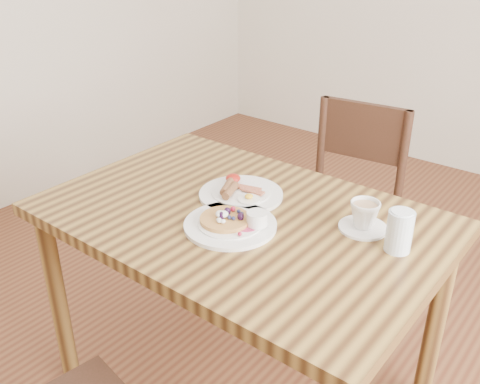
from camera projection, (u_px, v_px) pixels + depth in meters
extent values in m
cube|color=olive|center=(240.00, 218.00, 1.63)|extent=(1.20, 0.80, 0.04)
cylinder|color=olive|center=(58.00, 302.00, 1.86)|extent=(0.06, 0.06, 0.71)
cylinder|color=olive|center=(434.00, 329.00, 1.74)|extent=(0.06, 0.06, 0.71)
cylinder|color=olive|center=(192.00, 225.00, 2.34)|extent=(0.06, 0.06, 0.71)
cube|color=#391C14|center=(340.00, 215.00, 2.23)|extent=(0.47, 0.47, 0.04)
cylinder|color=#391C14|center=(280.00, 269.00, 2.28)|extent=(0.04, 0.04, 0.43)
cylinder|color=#391C14|center=(360.00, 297.00, 2.11)|extent=(0.04, 0.04, 0.43)
cylinder|color=#391C14|center=(315.00, 232.00, 2.55)|extent=(0.04, 0.04, 0.43)
cylinder|color=#391C14|center=(389.00, 254.00, 2.38)|extent=(0.04, 0.04, 0.43)
cylinder|color=#391C14|center=(403.00, 162.00, 2.18)|extent=(0.04, 0.04, 0.43)
cylinder|color=#391C14|center=(321.00, 145.00, 2.35)|extent=(0.04, 0.04, 0.43)
cube|color=#391C14|center=(364.00, 131.00, 2.23)|extent=(0.38, 0.07, 0.24)
cylinder|color=white|center=(230.00, 225.00, 1.55)|extent=(0.27, 0.27, 0.01)
cylinder|color=white|center=(230.00, 223.00, 1.54)|extent=(0.19, 0.19, 0.01)
cylinder|color=#B22D59|center=(246.00, 226.00, 1.52)|extent=(0.07, 0.07, 0.00)
cylinder|color=#C68C47|center=(225.00, 219.00, 1.54)|extent=(0.15, 0.15, 0.01)
ellipsoid|color=white|center=(223.00, 214.00, 1.54)|extent=(0.03, 0.03, 0.02)
ellipsoid|color=white|center=(221.00, 220.00, 1.51)|extent=(0.02, 0.02, 0.01)
cylinder|color=white|center=(257.00, 219.00, 1.52)|extent=(0.06, 0.06, 0.04)
cylinder|color=#591E07|center=(257.00, 214.00, 1.51)|extent=(0.05, 0.05, 0.00)
sphere|color=black|center=(236.00, 216.00, 1.53)|extent=(0.02, 0.02, 0.02)
sphere|color=#1E234C|center=(241.00, 215.00, 1.54)|extent=(0.01, 0.01, 0.01)
sphere|color=#1E234C|center=(240.00, 211.00, 1.57)|extent=(0.01, 0.01, 0.01)
sphere|color=#B21938|center=(232.00, 211.00, 1.56)|extent=(0.02, 0.02, 0.02)
sphere|color=black|center=(226.00, 210.00, 1.56)|extent=(0.02, 0.02, 0.02)
sphere|color=#1E234C|center=(219.00, 213.00, 1.55)|extent=(0.01, 0.01, 0.01)
sphere|color=black|center=(225.00, 215.00, 1.54)|extent=(0.02, 0.02, 0.02)
sphere|color=#1E234C|center=(226.00, 219.00, 1.52)|extent=(0.01, 0.01, 0.01)
sphere|color=#1E234C|center=(233.00, 221.00, 1.51)|extent=(0.01, 0.01, 0.01)
sphere|color=#1E234C|center=(238.00, 234.00, 1.47)|extent=(0.01, 0.01, 0.01)
sphere|color=#B21938|center=(251.00, 230.00, 1.49)|extent=(0.01, 0.01, 0.01)
sphere|color=black|center=(258.00, 223.00, 1.52)|extent=(0.02, 0.02, 0.02)
cylinder|color=white|center=(241.00, 194.00, 1.72)|extent=(0.27, 0.27, 0.01)
cylinder|color=white|center=(241.00, 192.00, 1.72)|extent=(0.19, 0.19, 0.01)
cylinder|color=brown|center=(227.00, 187.00, 1.72)|extent=(0.06, 0.10, 0.03)
cylinder|color=brown|center=(230.00, 191.00, 1.69)|extent=(0.06, 0.10, 0.03)
cube|color=maroon|center=(249.00, 188.00, 1.73)|extent=(0.08, 0.04, 0.01)
cube|color=maroon|center=(252.00, 191.00, 1.70)|extent=(0.08, 0.03, 0.01)
cylinder|color=white|center=(249.00, 199.00, 1.66)|extent=(0.07, 0.07, 0.00)
ellipsoid|color=yellow|center=(249.00, 196.00, 1.66)|extent=(0.03, 0.03, 0.01)
ellipsoid|color=#A5190F|center=(233.00, 178.00, 1.77)|extent=(0.05, 0.05, 0.03)
cylinder|color=white|center=(363.00, 228.00, 1.54)|extent=(0.14, 0.14, 0.01)
imported|color=white|center=(364.00, 214.00, 1.52)|extent=(0.11, 0.11, 0.08)
cylinder|color=tan|center=(365.00, 206.00, 1.50)|extent=(0.07, 0.07, 0.00)
cylinder|color=silver|center=(399.00, 231.00, 1.41)|extent=(0.07, 0.07, 0.12)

